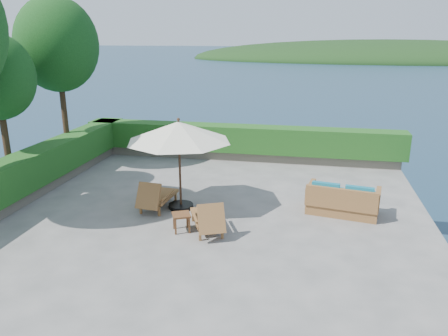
% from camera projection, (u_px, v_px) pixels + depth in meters
% --- Properties ---
extents(ground, '(12.00, 12.00, 0.00)m').
position_uv_depth(ground, '(208.00, 214.00, 12.06)').
color(ground, gray).
rests_on(ground, ground).
extents(foundation, '(12.00, 12.00, 3.00)m').
position_uv_depth(foundation, '(208.00, 264.00, 12.52)').
color(foundation, '#574F45').
rests_on(foundation, ocean).
extents(ocean, '(600.00, 600.00, 0.00)m').
position_uv_depth(ocean, '(209.00, 307.00, 12.94)').
color(ocean, '#173647').
rests_on(ocean, ground).
extents(offshore_island, '(126.00, 57.60, 12.60)m').
position_uv_depth(offshore_island, '(385.00, 60.00, 139.53)').
color(offshore_island, black).
rests_on(offshore_island, ocean).
extents(planter_wall_far, '(12.00, 0.60, 0.36)m').
position_uv_depth(planter_wall_far, '(240.00, 155.00, 17.26)').
color(planter_wall_far, '#6D6857').
rests_on(planter_wall_far, ground).
extents(planter_wall_left, '(0.60, 12.00, 0.36)m').
position_uv_depth(planter_wall_left, '(26.00, 194.00, 13.06)').
color(planter_wall_left, '#6D6857').
rests_on(planter_wall_left, ground).
extents(hedge_far, '(12.40, 0.90, 1.00)m').
position_uv_depth(hedge_far, '(240.00, 138.00, 17.06)').
color(hedge_far, '#164714').
rests_on(hedge_far, planter_wall_far).
extents(hedge_left, '(0.90, 12.40, 1.00)m').
position_uv_depth(hedge_left, '(23.00, 172.00, 12.86)').
color(hedge_left, '#164714').
rests_on(hedge_left, planter_wall_left).
extents(tree_far, '(2.80, 2.80, 6.03)m').
position_uv_depth(tree_far, '(57.00, 45.00, 14.89)').
color(tree_far, '#3D2817').
rests_on(tree_far, ground).
extents(patio_umbrella, '(3.14, 3.14, 2.60)m').
position_uv_depth(patio_umbrella, '(179.00, 132.00, 11.83)').
color(patio_umbrella, black).
rests_on(patio_umbrella, ground).
extents(lounge_left, '(0.80, 1.63, 0.91)m').
position_uv_depth(lounge_left, '(156.00, 196.00, 12.27)').
color(lounge_left, olive).
rests_on(lounge_left, ground).
extents(lounge_right, '(1.22, 1.69, 0.90)m').
position_uv_depth(lounge_right, '(208.00, 218.00, 10.84)').
color(lounge_right, olive).
rests_on(lounge_right, ground).
extents(side_table, '(0.58, 0.58, 0.46)m').
position_uv_depth(side_table, '(181.00, 217.00, 10.89)').
color(side_table, brown).
rests_on(side_table, ground).
extents(wicker_loveseat, '(2.06, 1.31, 0.94)m').
position_uv_depth(wicker_loveseat, '(342.00, 202.00, 11.94)').
color(wicker_loveseat, olive).
rests_on(wicker_loveseat, ground).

